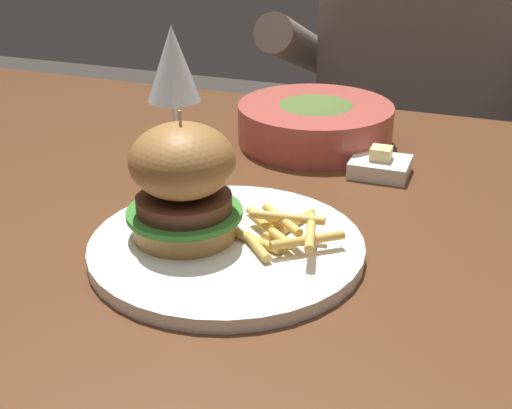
# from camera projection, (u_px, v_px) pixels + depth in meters

# --- Properties ---
(dining_table) EXTENTS (1.46, 0.81, 0.74)m
(dining_table) POSITION_uv_depth(u_px,v_px,m) (285.00, 274.00, 0.84)
(dining_table) COLOR #56331C
(dining_table) RESTS_ON ground
(main_plate) EXTENTS (0.27, 0.27, 0.01)m
(main_plate) POSITION_uv_depth(u_px,v_px,m) (227.00, 247.00, 0.71)
(main_plate) COLOR white
(main_plate) RESTS_ON dining_table
(burger_sandwich) EXTENTS (0.12, 0.12, 0.13)m
(burger_sandwich) POSITION_uv_depth(u_px,v_px,m) (183.00, 182.00, 0.69)
(burger_sandwich) COLOR #B78447
(burger_sandwich) RESTS_ON main_plate
(fries_pile) EXTENTS (0.13, 0.12, 0.03)m
(fries_pile) POSITION_uv_depth(u_px,v_px,m) (281.00, 229.00, 0.70)
(fries_pile) COLOR #E0B251
(fries_pile) RESTS_ON main_plate
(wine_glass) EXTENTS (0.06, 0.06, 0.18)m
(wine_glass) POSITION_uv_depth(u_px,v_px,m) (173.00, 69.00, 0.84)
(wine_glass) COLOR silver
(wine_glass) RESTS_ON dining_table
(butter_dish) EXTENTS (0.07, 0.06, 0.04)m
(butter_dish) POSITION_uv_depth(u_px,v_px,m) (380.00, 166.00, 0.89)
(butter_dish) COLOR white
(butter_dish) RESTS_ON dining_table
(soup_bowl) EXTENTS (0.21, 0.21, 0.06)m
(soup_bowl) POSITION_uv_depth(u_px,v_px,m) (315.00, 122.00, 0.98)
(soup_bowl) COLOR #B24C42
(soup_bowl) RESTS_ON dining_table
(diner_person) EXTENTS (0.51, 0.36, 1.18)m
(diner_person) POSITION_uv_depth(u_px,v_px,m) (412.00, 154.00, 1.44)
(diner_person) COLOR #282833
(diner_person) RESTS_ON ground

